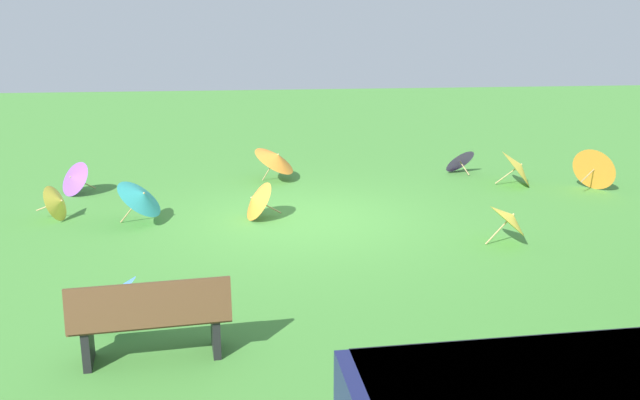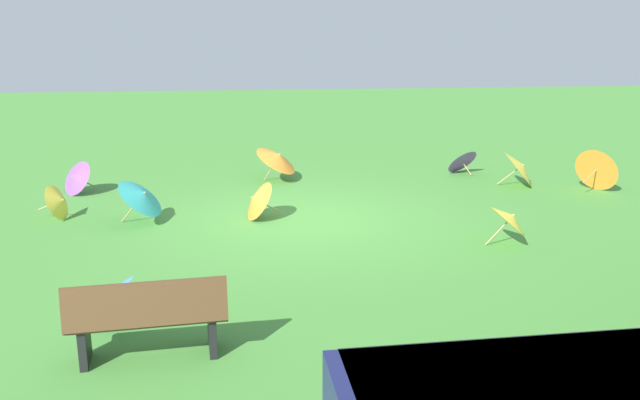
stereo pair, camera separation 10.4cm
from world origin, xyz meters
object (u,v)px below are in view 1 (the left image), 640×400
(parasol_yellow_0, at_px, (510,218))
(parasol_yellow_1, at_px, (518,167))
(park_bench, at_px, (151,319))
(parasol_orange_1, at_px, (255,200))
(parasol_teal_0, at_px, (142,196))
(parasol_orange_0, at_px, (276,158))
(parasol_orange_2, at_px, (596,168))
(parasol_purple_1, at_px, (73,178))
(parasol_purple_0, at_px, (459,160))
(parasol_blue_0, at_px, (112,296))
(parasol_yellow_2, at_px, (58,202))

(parasol_yellow_0, relative_size, parasol_yellow_1, 0.68)
(park_bench, xyz_separation_m, parasol_orange_1, (-1.14, -4.88, -0.12))
(park_bench, distance_m, parasol_teal_0, 4.87)
(parasol_orange_0, bearing_deg, parasol_orange_2, 167.79)
(parasol_purple_1, relative_size, parasol_yellow_0, 1.21)
(park_bench, distance_m, parasol_purple_0, 9.69)
(parasol_orange_0, distance_m, parasol_orange_2, 6.43)
(parasol_blue_0, bearing_deg, parasol_yellow_0, -157.92)
(parasol_yellow_0, height_order, parasol_orange_0, parasol_orange_0)
(parasol_blue_0, distance_m, parasol_yellow_1, 9.13)
(park_bench, bearing_deg, parasol_blue_0, -58.55)
(parasol_orange_1, height_order, parasol_orange_2, parasol_orange_2)
(park_bench, bearing_deg, parasol_orange_0, -102.22)
(parasol_purple_1, xyz_separation_m, parasol_teal_0, (-1.59, 2.10, 0.15))
(parasol_yellow_0, distance_m, parasol_orange_2, 4.23)
(parasol_purple_1, bearing_deg, parasol_yellow_1, 178.50)
(parasol_orange_2, bearing_deg, parasol_yellow_2, 5.60)
(parasol_purple_1, distance_m, parasol_orange_0, 4.02)
(parasol_teal_0, height_order, parasol_orange_1, parasol_teal_0)
(park_bench, xyz_separation_m, parasol_purple_1, (2.33, -6.90, -0.13))
(parasol_purple_0, relative_size, parasol_purple_1, 1.04)
(parasol_purple_0, xyz_separation_m, parasol_yellow_1, (-0.87, 1.20, 0.09))
(parasol_yellow_0, distance_m, parasol_yellow_1, 3.85)
(park_bench, height_order, parasol_yellow_0, park_bench)
(parasol_blue_0, xyz_separation_m, parasol_yellow_2, (1.63, -4.30, -0.04))
(park_bench, bearing_deg, parasol_purple_1, -71.37)
(parasol_purple_0, bearing_deg, parasol_yellow_2, 18.89)
(park_bench, xyz_separation_m, parasol_blue_0, (0.55, -0.90, -0.11))
(parasol_blue_0, distance_m, parasol_orange_2, 9.98)
(parasol_blue_0, distance_m, parasol_orange_1, 4.32)
(parasol_yellow_2, distance_m, parasol_orange_2, 10.15)
(parasol_purple_1, bearing_deg, parasol_yellow_0, 152.77)
(parasol_purple_1, xyz_separation_m, parasol_yellow_1, (-8.85, 0.23, 0.06))
(parasol_purple_1, distance_m, parasol_teal_0, 2.63)
(parasol_yellow_2, relative_size, parasol_orange_1, 0.83)
(parasol_yellow_2, bearing_deg, parasol_yellow_0, 164.01)
(parasol_teal_0, xyz_separation_m, parasol_yellow_2, (1.45, -0.39, -0.16))
(parasol_yellow_0, relative_size, parasol_yellow_2, 1.01)
(parasol_yellow_2, height_order, parasol_orange_0, parasol_orange_0)
(parasol_yellow_2, relative_size, parasol_orange_0, 0.59)
(parasol_orange_0, bearing_deg, parasol_yellow_0, 127.22)
(parasol_purple_0, xyz_separation_m, parasol_orange_0, (4.01, 0.33, 0.20))
(parasol_purple_1, relative_size, parasol_teal_0, 0.83)
(parasol_blue_0, xyz_separation_m, parasol_orange_0, (-2.19, -6.64, 0.15))
(parasol_purple_0, xyz_separation_m, parasol_yellow_2, (7.83, 2.68, 0.02))
(park_bench, bearing_deg, parasol_purple_0, -125.63)
(park_bench, distance_m, parasol_orange_0, 7.72)
(parasol_orange_0, bearing_deg, parasol_orange_1, 79.57)
(parasol_orange_0, distance_m, parasol_orange_1, 2.71)
(park_bench, relative_size, parasol_orange_1, 1.96)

